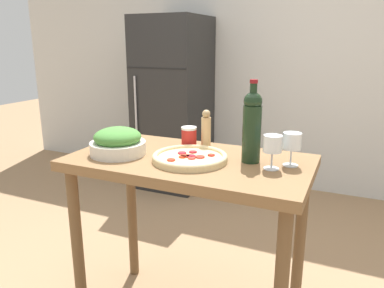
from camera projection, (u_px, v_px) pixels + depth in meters
The scene contains 10 objects.
wall_back at pixel (285, 56), 3.58m from camera, with size 6.40×0.08×2.60m.
refrigerator at pixel (174, 103), 3.75m from camera, with size 0.62×0.72×1.67m.
prep_counter at pixel (189, 185), 1.79m from camera, with size 1.12×0.61×0.91m.
wine_bottle at pixel (252, 125), 1.65m from camera, with size 0.08×0.08×0.37m.
wine_glass_near at pixel (272, 146), 1.57m from camera, with size 0.08×0.08×0.15m.
wine_glass_far at pixel (292, 142), 1.61m from camera, with size 0.08×0.08×0.15m.
pepper_mill at pixel (206, 130), 1.89m from camera, with size 0.05×0.05×0.20m.
salad_bowl at pixel (118, 142), 1.79m from camera, with size 0.27×0.27×0.13m.
homemade_pizza at pixel (190, 157), 1.70m from camera, with size 0.34×0.34×0.03m.
salt_canister at pixel (189, 137), 1.91m from camera, with size 0.08×0.08×0.11m.
Camera 1 is at (0.70, -1.52, 1.43)m, focal length 35.00 mm.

